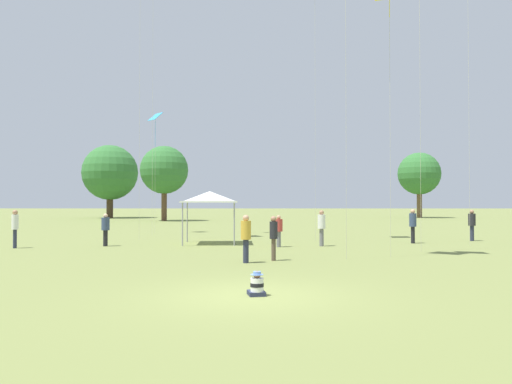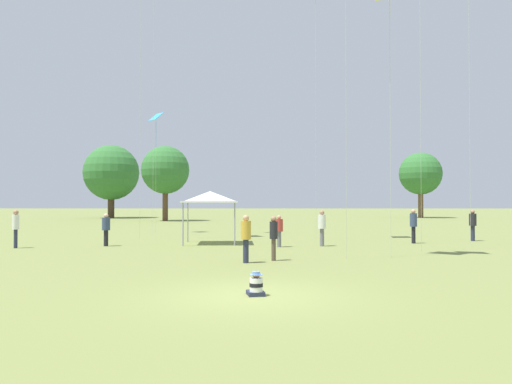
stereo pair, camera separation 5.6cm
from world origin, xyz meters
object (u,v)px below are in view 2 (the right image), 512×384
Objects in this scene: seated_toddler at (256,286)px; person_standing_2 at (413,223)px; person_standing_0 at (279,228)px; canopy_tent at (210,197)px; person_standing_1 at (106,227)px; person_standing_7 at (246,234)px; kite_4 at (156,121)px; person_standing_3 at (473,223)px; distant_tree_0 at (165,170)px; person_standing_4 at (16,225)px; person_standing_5 at (322,225)px; distant_tree_2 at (111,173)px; person_standing_6 at (274,234)px; distant_tree_1 at (420,174)px.

person_standing_2 reaches higher than seated_toddler.
canopy_tent reaches higher than person_standing_0.
person_standing_7 reaches higher than person_standing_1.
person_standing_0 is 15.16m from kite_4.
person_standing_1 is at bearing 155.73° from person_standing_3.
canopy_tent is (-14.51, -2.02, 1.40)m from person_standing_3.
person_standing_7 is 40.81m from distant_tree_0.
person_standing_0 is 0.88× the size of person_standing_3.
person_standing_4 reaches higher than person_standing_5.
canopy_tent is (-5.69, 1.38, 1.38)m from person_standing_5.
person_standing_2 is 1.03× the size of person_standing_3.
distant_tree_2 is (-23.54, 42.26, 5.06)m from person_standing_5.
kite_4 reaches higher than person_standing_1.
canopy_tent reaches higher than person_standing_6.
distant_tree_1 reaches higher than kite_4.
person_standing_5 reaches higher than person_standing_1.
seated_toddler is at bearing -158.53° from person_standing_4.
seated_toddler is 0.34× the size of person_standing_7.
seated_toddler is 0.35× the size of person_standing_6.
person_standing_6 is 0.17× the size of distant_tree_2.
distant_tree_0 is at bearing -151.41° from person_standing_2.
person_standing_0 is at bearing -63.41° from distant_tree_2.
person_standing_5 is at bearing -66.25° from distant_tree_0.
distant_tree_1 reaches higher than canopy_tent.
seated_toddler is 46.99m from distant_tree_0.
distant_tree_1 is at bearing 170.50° from person_standing_7.
person_standing_3 is at bearing -103.56° from distant_tree_1.
distant_tree_2 is at bearing 98.53° from seated_toddler.
person_standing_6 is 19.28m from kite_4.
canopy_tent reaches higher than person_standing_2.
canopy_tent is at bearing 47.43° from person_standing_0.
person_standing_2 reaches higher than person_standing_3.
distant_tree_2 is (-13.09, 32.19, -1.79)m from kite_4.
person_standing_5 reaches higher than person_standing_6.
kite_4 is (-4.76, 8.69, 5.47)m from canopy_tent.
person_standing_1 is 0.19× the size of distant_tree_0.
person_standing_2 is at bearing -104.40° from person_standing_4.
person_standing_1 is 5.43m from canopy_tent.
distant_tree_0 is (-23.03, 28.90, 4.78)m from person_standing_3.
person_standing_2 is 1.00× the size of person_standing_4.
person_standing_0 is 0.93× the size of person_standing_6.
person_standing_0 is 6.44m from person_standing_7.
person_standing_3 is 16.01m from person_standing_7.
seated_toddler is 6.98m from person_standing_6.
person_standing_6 is 0.19× the size of distant_tree_0.
distant_tree_2 is at bearing -157.89° from kite_4.
person_standing_7 is 8.58m from canopy_tent.
person_standing_4 is 1.05× the size of person_standing_7.
person_standing_0 reaches higher than seated_toddler.
kite_4 reaches higher than person_standing_5.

